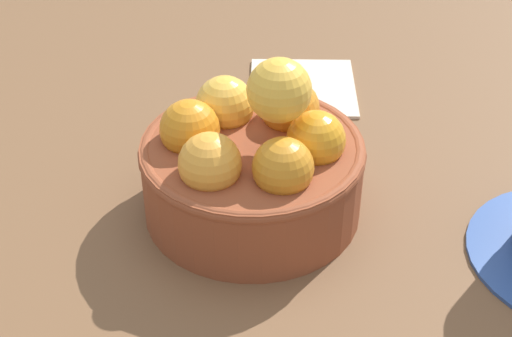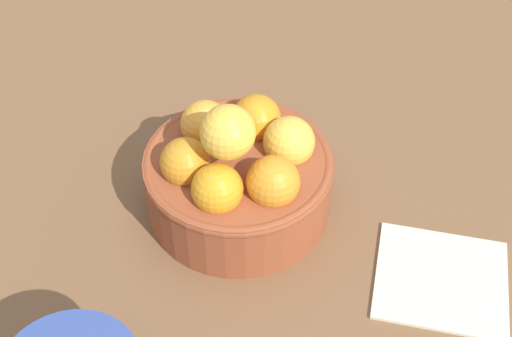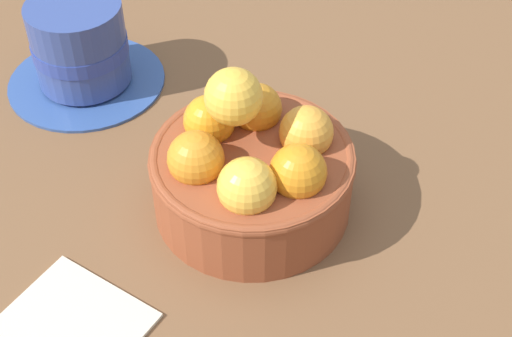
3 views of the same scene
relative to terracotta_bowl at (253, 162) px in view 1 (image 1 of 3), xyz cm
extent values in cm
cube|color=brown|center=(0.00, -0.05, -5.96)|extent=(133.25, 99.19, 3.46)
cylinder|color=brown|center=(0.00, -0.05, -1.32)|extent=(15.84, 15.84, 5.80)
torus|color=brown|center=(0.00, -0.05, 1.18)|extent=(16.04, 16.04, 1.00)
sphere|color=orange|center=(4.40, -0.52, 2.40)|extent=(4.11, 4.11, 4.11)
sphere|color=orange|center=(2.60, 3.53, 2.40)|extent=(4.14, 4.14, 4.14)
sphere|color=orange|center=(-1.80, 3.99, 2.40)|extent=(4.33, 4.33, 4.33)
sphere|color=#F2B640|center=(-4.41, 0.41, 2.40)|extent=(4.38, 4.38, 4.38)
sphere|color=orange|center=(-2.61, -3.63, 2.40)|extent=(4.28, 4.28, 4.28)
sphere|color=gold|center=(1.80, -4.10, 2.40)|extent=(4.25, 4.25, 4.25)
sphere|color=yellow|center=(1.11, 1.40, 6.13)|extent=(4.39, 4.39, 4.39)
cube|color=beige|center=(-13.56, 12.17, -3.93)|extent=(13.79, 13.51, 0.60)
camera|label=1|loc=(39.08, -20.00, 31.60)|focal=53.35mm
camera|label=2|loc=(10.07, 40.72, 42.74)|focal=49.96mm
camera|label=3|loc=(-41.09, -3.60, 40.16)|focal=51.88mm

